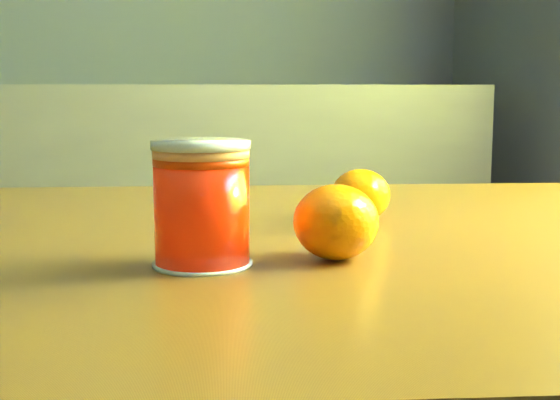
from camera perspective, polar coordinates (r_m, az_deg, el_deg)
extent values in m
cube|color=brown|center=(0.68, -2.84, -4.44)|extent=(1.12, 0.87, 0.04)
cylinder|color=red|center=(0.56, -5.74, -0.88)|extent=(0.07, 0.07, 0.08)
cylinder|color=#EF9661|center=(0.56, -5.80, 3.41)|extent=(0.07, 0.07, 0.01)
cylinder|color=silver|center=(0.56, -5.81, 3.96)|extent=(0.07, 0.07, 0.00)
ellipsoid|color=orange|center=(0.58, 4.12, -1.62)|extent=(0.07, 0.07, 0.06)
ellipsoid|color=orange|center=(0.75, 5.92, 0.36)|extent=(0.06, 0.06, 0.05)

